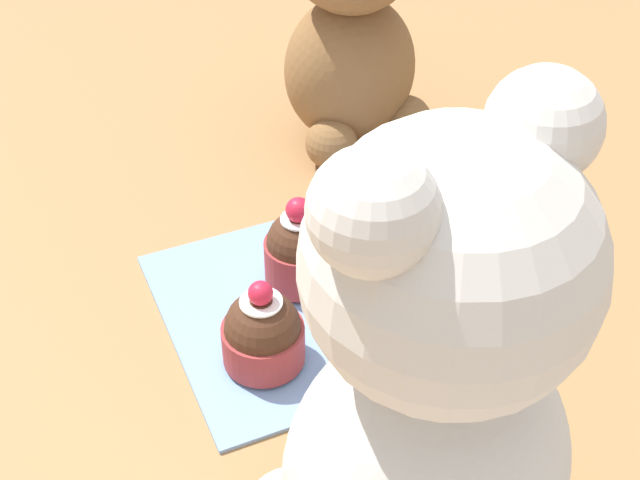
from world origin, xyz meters
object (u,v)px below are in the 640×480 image
teddy_bear_tan (353,16)px  cupcake_near_cream_bear (263,333)px  cupcake_near_tan_bear (299,250)px  teddy_bear_cream (427,397)px

teddy_bear_tan → cupcake_near_cream_bear: bearing=-131.6°
cupcake_near_cream_bear → cupcake_near_tan_bear: 0.08m
cupcake_near_cream_bear → cupcake_near_tan_bear: size_ratio=0.92×
cupcake_near_cream_bear → teddy_bear_cream: bearing=98.1°
teddy_bear_cream → cupcake_near_tan_bear: teddy_bear_cream is taller
teddy_bear_cream → cupcake_near_tan_bear: 0.24m
teddy_bear_tan → cupcake_near_cream_bear: teddy_bear_tan is taller
teddy_bear_tan → teddy_bear_cream: bearing=-115.5°
teddy_bear_tan → cupcake_near_tan_bear: teddy_bear_tan is taller
teddy_bear_cream → cupcake_near_cream_bear: bearing=-96.8°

